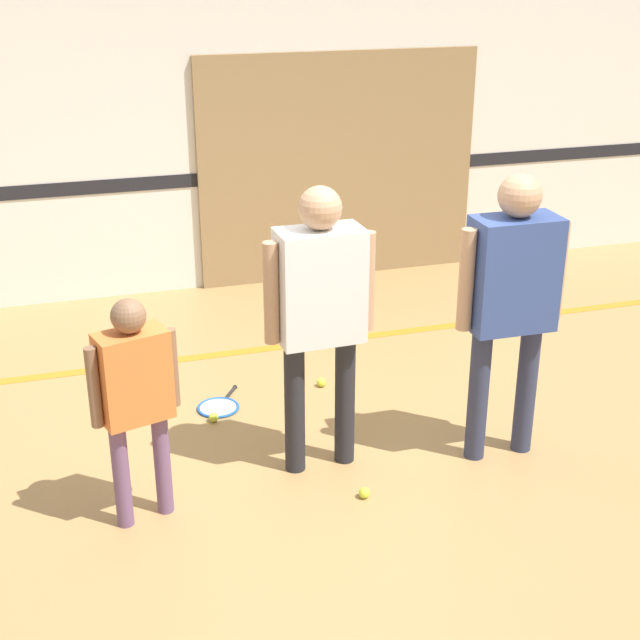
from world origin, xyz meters
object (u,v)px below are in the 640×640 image
object	(u,v)px
person_student_right	(512,289)
tennis_ball_by_spare_racket	(214,417)
tennis_ball_stray_left	(321,382)
racket_spare_on_floor	(219,406)
person_instructor	(320,301)
person_student_left	(135,388)
tennis_ball_near_instructor	(364,493)

from	to	relation	value
person_student_right	tennis_ball_by_spare_racket	size ratio (longest dim) A/B	27.08
person_student_right	tennis_ball_stray_left	world-z (taller)	person_student_right
racket_spare_on_floor	tennis_ball_by_spare_racket	world-z (taller)	tennis_ball_by_spare_racket
person_instructor	racket_spare_on_floor	bearing A→B (deg)	114.92
tennis_ball_by_spare_racket	person_instructor	bearing A→B (deg)	-53.28
person_instructor	tennis_ball_stray_left	bearing A→B (deg)	70.29
person_student_right	tennis_ball_stray_left	xyz separation A→B (m)	(-0.80, 1.19, -1.07)
tennis_ball_stray_left	person_student_left	bearing A→B (deg)	-138.46
person_student_right	tennis_ball_near_instructor	size ratio (longest dim) A/B	27.08
person_student_right	racket_spare_on_floor	xyz separation A→B (m)	(-1.57, 1.09, -1.10)
person_student_right	tennis_ball_near_instructor	world-z (taller)	person_student_right
tennis_ball_by_spare_racket	tennis_ball_stray_left	xyz separation A→B (m)	(0.85, 0.29, 0.00)
tennis_ball_by_spare_racket	tennis_ball_stray_left	world-z (taller)	same
person_student_left	tennis_ball_near_instructor	distance (m)	1.47
tennis_ball_near_instructor	tennis_ball_stray_left	xyz separation A→B (m)	(0.18, 1.43, 0.00)
person_student_left	racket_spare_on_floor	bearing A→B (deg)	45.23
person_student_right	racket_spare_on_floor	bearing A→B (deg)	-33.94
person_student_right	tennis_ball_near_instructor	xyz separation A→B (m)	(-0.98, -0.23, -1.07)
racket_spare_on_floor	person_instructor	bearing A→B (deg)	-119.83
person_student_left	person_student_right	distance (m)	2.23
tennis_ball_by_spare_racket	tennis_ball_stray_left	size ratio (longest dim) A/B	1.00
person_instructor	tennis_ball_by_spare_racket	size ratio (longest dim) A/B	26.57
person_instructor	racket_spare_on_floor	size ratio (longest dim) A/B	3.58
person_student_right	tennis_ball_by_spare_racket	bearing A→B (deg)	-28.08
person_instructor	racket_spare_on_floor	distance (m)	1.47
person_instructor	person_student_right	xyz separation A→B (m)	(1.11, -0.19, 0.02)
tennis_ball_by_spare_racket	tennis_ball_near_instructor	bearing A→B (deg)	-59.65
person_student_right	tennis_ball_stray_left	size ratio (longest dim) A/B	27.08
person_student_right	person_instructor	bearing A→B (deg)	-9.09
person_student_left	tennis_ball_stray_left	bearing A→B (deg)	25.76
person_student_right	racket_spare_on_floor	distance (m)	2.20
person_instructor	person_student_left	xyz separation A→B (m)	(-1.09, -0.25, -0.27)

